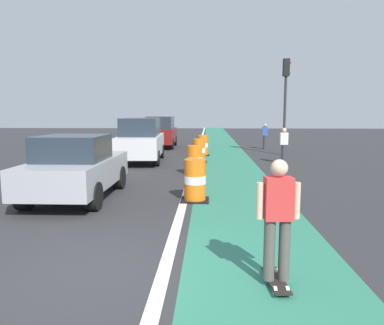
% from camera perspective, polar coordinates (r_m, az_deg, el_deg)
% --- Properties ---
extents(ground_plane, '(100.00, 100.00, 0.00)m').
position_cam_1_polar(ground_plane, '(5.60, -14.11, -16.48)').
color(ground_plane, '#2D2D30').
extents(bike_lane_strip, '(2.50, 80.00, 0.01)m').
position_cam_1_polar(bike_lane_strip, '(17.06, 5.49, 0.02)').
color(bike_lane_strip, '#2D755B').
rests_on(bike_lane_strip, ground).
extents(lane_divider_stripe, '(0.20, 80.00, 0.01)m').
position_cam_1_polar(lane_divider_stripe, '(17.05, 0.45, 0.05)').
color(lane_divider_stripe, silver).
rests_on(lane_divider_stripe, ground).
extents(skateboarder_on_lane, '(0.57, 0.81, 1.69)m').
position_cam_1_polar(skateboarder_on_lane, '(4.95, 13.16, -8.48)').
color(skateboarder_on_lane, black).
rests_on(skateboarder_on_lane, ground).
extents(parked_sedan_nearest, '(1.95, 4.11, 1.70)m').
position_cam_1_polar(parked_sedan_nearest, '(10.22, -17.54, -0.77)').
color(parked_sedan_nearest, '#9EA0A5').
rests_on(parked_sedan_nearest, ground).
extents(parked_suv_second, '(2.13, 4.70, 2.04)m').
position_cam_1_polar(parked_suv_second, '(17.29, -7.93, 3.52)').
color(parked_suv_second, silver).
rests_on(parked_suv_second, ground).
extents(parked_suv_third, '(1.99, 4.64, 2.04)m').
position_cam_1_polar(parked_suv_third, '(24.54, -4.88, 4.78)').
color(parked_suv_third, maroon).
rests_on(parked_suv_third, ground).
extents(traffic_barrel_front, '(0.73, 0.73, 1.09)m').
position_cam_1_polar(traffic_barrel_front, '(9.51, 0.45, -2.85)').
color(traffic_barrel_front, orange).
rests_on(traffic_barrel_front, ground).
extents(traffic_barrel_mid, '(0.73, 0.73, 1.09)m').
position_cam_1_polar(traffic_barrel_mid, '(13.48, 0.41, 0.27)').
color(traffic_barrel_mid, orange).
rests_on(traffic_barrel_mid, ground).
extents(traffic_barrel_back, '(0.73, 0.73, 1.09)m').
position_cam_1_polar(traffic_barrel_back, '(16.93, 1.09, 1.80)').
color(traffic_barrel_back, orange).
rests_on(traffic_barrel_back, ground).
extents(traffic_barrel_far, '(0.73, 0.73, 1.09)m').
position_cam_1_polar(traffic_barrel_far, '(19.70, 1.66, 2.63)').
color(traffic_barrel_far, orange).
rests_on(traffic_barrel_far, ground).
extents(traffic_light_corner, '(0.41, 0.32, 5.10)m').
position_cam_1_polar(traffic_light_corner, '(20.48, 14.33, 10.90)').
color(traffic_light_corner, '#2D2D2D').
rests_on(traffic_light_corner, ground).
extents(pedestrian_crossing, '(0.34, 0.20, 1.61)m').
position_cam_1_polar(pedestrian_crossing, '(17.04, 14.07, 2.72)').
color(pedestrian_crossing, '#33333D').
rests_on(pedestrian_crossing, ground).
extents(pedestrian_waiting, '(0.34, 0.20, 1.61)m').
position_cam_1_polar(pedestrian_waiting, '(23.64, 11.24, 4.13)').
color(pedestrian_waiting, '#33333D').
rests_on(pedestrian_waiting, ground).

